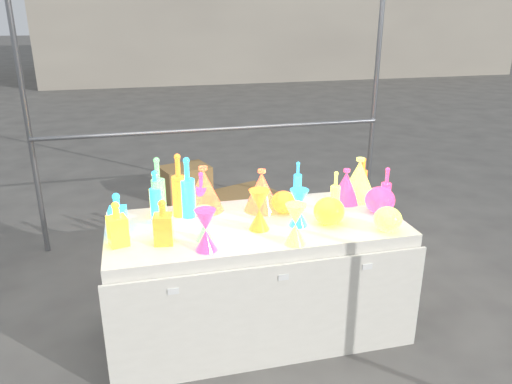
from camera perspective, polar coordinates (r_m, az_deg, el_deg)
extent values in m
plane|color=slate|center=(3.44, 0.00, -15.03)|extent=(80.00, 80.00, 0.00)
cylinder|color=gray|center=(4.37, -24.79, 8.09)|extent=(0.04, 0.04, 2.40)
cylinder|color=gray|center=(4.81, 13.41, 10.36)|extent=(0.04, 0.04, 2.40)
cylinder|color=gray|center=(4.36, -4.67, 7.15)|extent=(3.00, 0.04, 0.04)
cube|color=white|center=(3.23, 0.00, -9.60)|extent=(1.80, 0.80, 0.75)
cube|color=white|center=(2.91, 2.01, -14.19)|extent=(1.84, 0.02, 0.68)
cube|color=white|center=(2.68, -9.43, -11.14)|extent=(0.06, 0.00, 0.03)
cube|color=white|center=(2.78, 3.16, -9.71)|extent=(0.06, 0.00, 0.03)
cube|color=white|center=(2.95, 12.61, -8.33)|extent=(0.06, 0.00, 0.03)
cube|color=#A27C49|center=(5.54, -8.05, 1.10)|extent=(0.59, 0.50, 0.37)
cube|color=#A27C49|center=(5.50, -1.84, -0.50)|extent=(0.92, 0.79, 0.07)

